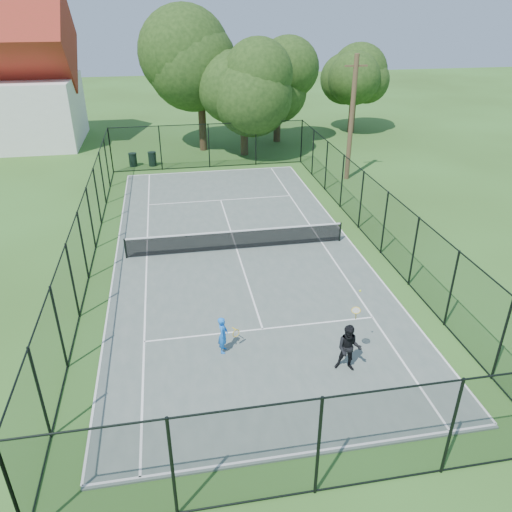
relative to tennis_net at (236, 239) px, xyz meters
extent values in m
plane|color=#31501B|center=(0.00, 0.00, -0.58)|extent=(120.00, 120.00, 0.00)
cube|color=#4F5E56|center=(0.00, 0.00, -0.55)|extent=(11.00, 24.00, 0.06)
cylinder|color=black|center=(-5.00, 0.00, -0.04)|extent=(0.08, 0.08, 0.95)
cylinder|color=black|center=(5.00, 0.00, -0.04)|extent=(0.08, 0.08, 0.95)
cube|color=black|center=(0.00, 0.00, -0.04)|extent=(10.00, 0.03, 0.88)
cube|color=white|center=(0.00, 0.00, 0.40)|extent=(10.00, 0.05, 0.06)
cylinder|color=#332114|center=(-0.04, 17.52, 1.30)|extent=(0.56, 0.56, 3.75)
sphere|color=#1A3210|center=(-0.04, 17.52, 4.87)|extent=(6.77, 6.77, 6.77)
cylinder|color=#332114|center=(2.87, 15.70, 1.03)|extent=(0.56, 0.56, 3.22)
sphere|color=#1A3210|center=(2.87, 15.70, 4.09)|extent=(5.78, 5.78, 5.78)
cylinder|color=#332114|center=(6.08, 19.04, 1.03)|extent=(0.56, 0.56, 3.22)
sphere|color=#1A3210|center=(6.08, 19.04, 3.93)|extent=(5.12, 5.12, 5.12)
cylinder|color=#332114|center=(13.10, 20.99, 0.79)|extent=(0.56, 0.56, 2.75)
sphere|color=#1A3210|center=(13.10, 20.99, 3.37)|extent=(4.80, 4.80, 4.80)
cylinder|color=black|center=(-5.21, 14.17, -0.14)|extent=(0.54, 0.54, 0.88)
cylinder|color=black|center=(-5.21, 14.17, 0.32)|extent=(0.58, 0.58, 0.05)
cylinder|color=black|center=(-3.89, 14.05, -0.11)|extent=(0.54, 0.54, 0.93)
cylinder|color=black|center=(-3.89, 14.05, 0.37)|extent=(0.58, 0.58, 0.05)
cylinder|color=#4C3823|center=(8.52, 9.00, 3.21)|extent=(0.30, 0.30, 7.58)
cube|color=#4C3823|center=(8.52, 9.00, 6.32)|extent=(1.40, 0.10, 0.10)
imported|color=blue|center=(-1.51, -7.37, 0.14)|extent=(0.43, 0.54, 1.31)
torus|color=gold|center=(-1.06, -7.22, 0.03)|extent=(0.27, 0.18, 0.29)
cylinder|color=silver|center=(-1.06, -7.22, 0.03)|extent=(0.23, 0.15, 0.25)
imported|color=black|center=(2.21, -8.96, 0.29)|extent=(0.95, 0.85, 1.61)
torus|color=gold|center=(2.46, -8.61, 1.43)|extent=(0.30, 0.28, 0.14)
cylinder|color=silver|center=(2.46, -8.61, 1.43)|extent=(0.26, 0.24, 0.11)
sphere|color=#CCE526|center=(2.62, -8.39, 1.98)|extent=(0.07, 0.07, 0.07)
camera|label=1|loc=(-2.79, -20.57, 9.91)|focal=35.00mm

